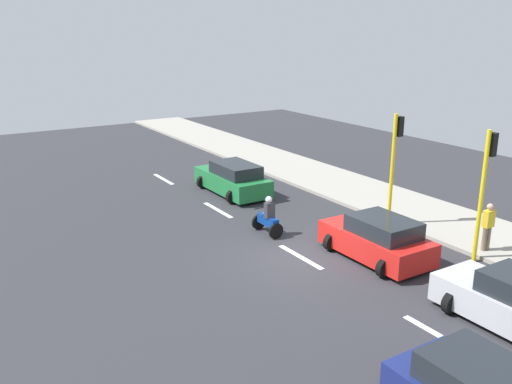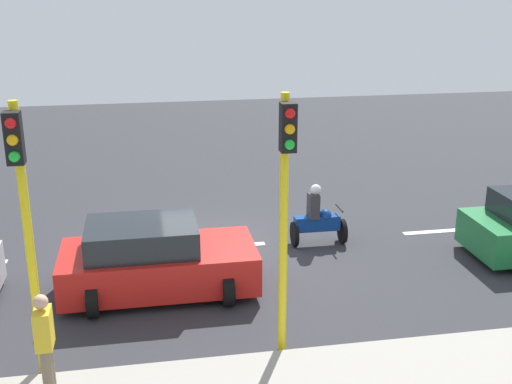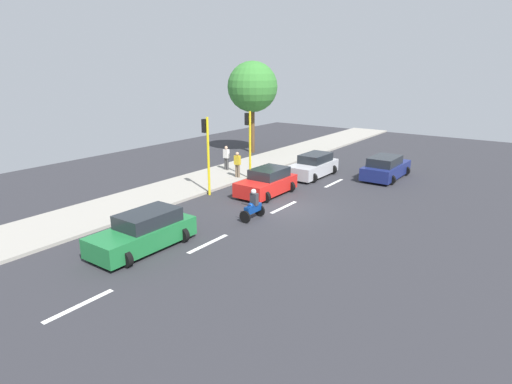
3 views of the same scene
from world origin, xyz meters
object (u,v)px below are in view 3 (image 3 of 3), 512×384
Objects in this scene: car_green at (144,232)px; car_red at (267,182)px; car_silver at (313,166)px; traffic_light_corner at (249,136)px; pedestrian_near_signal at (226,157)px; pedestrian_by_tree at (237,164)px; street_tree_north at (252,87)px; traffic_light_midblock at (207,145)px; car_dark_blue at (386,168)px; motorcycle at (253,207)px.

car_green and car_red have the same top height.
traffic_light_corner reaches higher than car_silver.
car_red is 0.87× the size of traffic_light_corner.
car_silver is 2.55× the size of pedestrian_near_signal.
pedestrian_near_signal is 1.00× the size of pedestrian_by_tree.
car_red is at bearing 144.94° from traffic_light_corner.
street_tree_north is at bearing -27.78° from car_silver.
traffic_light_midblock is (0.00, 3.98, 0.00)m from traffic_light_corner.
pedestrian_by_tree is at bearing 44.99° from car_silver.
street_tree_north reaches higher than car_silver.
car_dark_blue is 1.14× the size of car_red.
car_green is 2.63× the size of pedestrian_near_signal.
street_tree_north is at bearing -66.06° from car_green.
traffic_light_corner is 0.59× the size of street_tree_north.
car_dark_blue is 0.59× the size of street_tree_north.
pedestrian_near_signal is at bearing 23.42° from car_silver.
pedestrian_by_tree is at bearing 15.85° from traffic_light_corner.
traffic_light_corner is at bearing -35.06° from car_red.
traffic_light_midblock is (2.88, 7.42, 2.22)m from car_silver.
traffic_light_midblock is at bearing 37.16° from car_red.
car_dark_blue is 9.87m from pedestrian_by_tree.
traffic_light_midblock is at bearing 68.78° from car_silver.
pedestrian_near_signal and pedestrian_by_tree have the same top height.
car_red is 2.33× the size of pedestrian_by_tree.
car_silver is 5.19m from pedestrian_by_tree.
traffic_light_midblock reaches higher than car_dark_blue.
car_silver is at bearing 29.34° from car_dark_blue.
car_dark_blue is 2.66× the size of pedestrian_near_signal.
car_red is at bearing 151.90° from pedestrian_near_signal.
car_red is at bearing 88.37° from car_silver.
street_tree_north reaches higher than car_dark_blue.
car_red is 13.60m from street_tree_north.
traffic_light_midblock reaches higher than pedestrian_by_tree.
car_silver is 9.45m from motorcycle.
pedestrian_near_signal is 2.31m from pedestrian_by_tree.
street_tree_north reaches higher than motorcycle.
motorcycle is 7.79m from pedestrian_by_tree.
pedestrian_near_signal is (5.62, 2.43, 0.35)m from car_silver.
car_silver is at bearing -111.22° from traffic_light_midblock.
pedestrian_near_signal is at bearing -20.13° from traffic_light_corner.
car_red is (4.32, 7.69, -0.00)m from car_dark_blue.
car_dark_blue is 17.49m from car_green.
car_red is (0.30, -9.33, -0.00)m from car_green.
traffic_light_corner is at bearing -90.00° from traffic_light_midblock.
pedestrian_by_tree reaches higher than car_dark_blue.
car_dark_blue is 1.00× the size of traffic_light_corner.
car_dark_blue is 2.66× the size of pedestrian_by_tree.
car_dark_blue is 13.54m from street_tree_north.
car_red is 4.35m from motorcycle.
pedestrian_by_tree is 0.38× the size of traffic_light_midblock.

